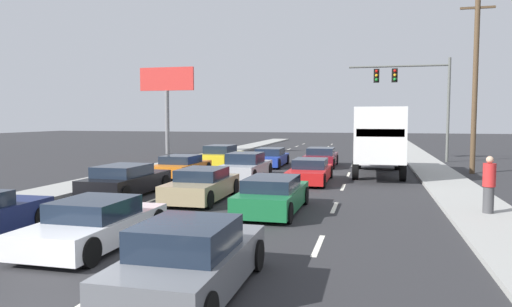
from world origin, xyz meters
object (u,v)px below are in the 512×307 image
at_px(car_orange, 181,166).
at_px(car_tan, 202,185).
at_px(car_silver, 246,167).
at_px(utility_pole_mid, 475,84).
at_px(car_black, 126,181).
at_px(roadside_billboard, 167,91).
at_px(traffic_signal_mast, 407,85).
at_px(car_blue, 270,158).
at_px(pedestrian_near_corner, 489,185).
at_px(car_gray, 191,261).
at_px(car_white, 96,224).
at_px(car_red, 310,172).
at_px(car_green, 273,195).
at_px(box_truck, 379,137).
at_px(car_maroon, 321,158).
at_px(car_yellow, 221,156).

relative_size(car_orange, car_tan, 0.97).
bearing_deg(car_silver, utility_pole_mid, 22.25).
relative_size(car_black, roadside_billboard, 0.60).
bearing_deg(traffic_signal_mast, roadside_billboard, 173.53).
distance_m(car_orange, traffic_signal_mast, 17.95).
xyz_separation_m(car_orange, roadside_billboard, (-7.34, 14.41, 4.92)).
distance_m(car_black, car_blue, 13.03).
bearing_deg(pedestrian_near_corner, car_gray, -128.63).
height_order(car_silver, car_white, car_silver).
xyz_separation_m(car_white, car_red, (3.61, 12.59, -0.01)).
xyz_separation_m(traffic_signal_mast, roadside_billboard, (-19.56, 2.22, 0.01)).
relative_size(car_tan, car_white, 1.03).
xyz_separation_m(car_orange, car_blue, (3.46, 6.34, 0.01)).
bearing_deg(car_green, utility_pole_mid, 57.09).
distance_m(car_black, box_truck, 13.63).
relative_size(car_tan, car_maroon, 1.03).
xyz_separation_m(car_red, box_truck, (3.24, 3.59, 1.57)).
distance_m(car_orange, car_maroon, 9.63).
bearing_deg(car_gray, car_blue, 98.58).
distance_m(car_blue, car_white, 19.61).
height_order(car_orange, car_white, car_white).
height_order(car_white, car_gray, car_gray).
relative_size(car_green, pedestrian_near_corner, 2.44).
relative_size(car_white, utility_pole_mid, 0.43).
xyz_separation_m(car_orange, traffic_signal_mast, (12.22, 12.19, 4.91)).
distance_m(car_black, car_silver, 7.30).
distance_m(car_yellow, car_orange, 6.37).
bearing_deg(car_yellow, car_orange, -91.21).
height_order(box_truck, pedestrian_near_corner, box_truck).
xyz_separation_m(traffic_signal_mast, pedestrian_near_corner, (1.17, -19.64, -4.40)).
bearing_deg(car_silver, pedestrian_near_corner, -37.84).
xyz_separation_m(car_tan, car_green, (3.07, -1.61, 0.00)).
bearing_deg(car_orange, car_red, -5.56).
height_order(car_red, traffic_signal_mast, traffic_signal_mast).
height_order(car_gray, utility_pole_mid, utility_pole_mid).
xyz_separation_m(car_gray, pedestrian_near_corner, (6.61, 8.27, 0.43)).
xyz_separation_m(car_white, car_gray, (3.44, -2.44, 0.07)).
distance_m(car_gray, traffic_signal_mast, 28.83).
xyz_separation_m(car_orange, car_black, (0.25, -6.28, 0.05)).
bearing_deg(pedestrian_near_corner, car_black, 174.97).
xyz_separation_m(car_yellow, car_tan, (3.49, -12.98, -0.05)).
bearing_deg(pedestrian_near_corner, car_maroon, 115.02).
relative_size(car_tan, utility_pole_mid, 0.45).
bearing_deg(car_red, traffic_signal_mast, 67.76).
distance_m(car_white, utility_pole_mid, 22.38).
xyz_separation_m(car_blue, car_silver, (0.01, -6.08, 0.04)).
relative_size(car_maroon, pedestrian_near_corner, 2.35).
relative_size(car_black, utility_pole_mid, 0.46).
xyz_separation_m(car_silver, roadside_billboard, (-10.82, 14.15, 4.86)).
bearing_deg(car_maroon, car_silver, -115.64).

